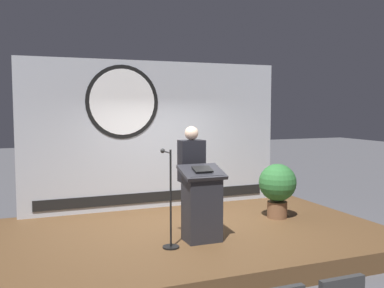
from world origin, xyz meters
The scene contains 7 objects.
ground_plane centered at (0.00, 0.00, 0.00)m, with size 40.00×40.00×0.00m, color #4C4C51.
stage_platform centered at (0.00, 0.00, 0.15)m, with size 6.40×4.00×0.30m, color brown.
banner_display centered at (-0.03, 1.85, 1.77)m, with size 5.24×0.12×2.91m.
podium centered at (-0.02, -0.56, 0.85)m, with size 0.64×0.49×1.14m.
speaker_person centered at (0.00, -0.08, 1.18)m, with size 0.40×0.26×1.71m.
microphone_stand centered at (-0.57, -0.66, 0.79)m, with size 0.24×0.51×1.42m.
potted_plant centered at (1.79, 0.20, 0.89)m, with size 0.68×0.68×0.99m.
Camera 1 is at (-2.59, -6.58, 2.33)m, focal length 41.43 mm.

